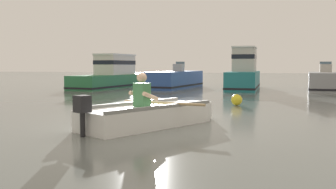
{
  "coord_description": "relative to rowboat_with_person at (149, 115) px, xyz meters",
  "views": [
    {
      "loc": [
        2.78,
        -8.21,
        1.34
      ],
      "look_at": [
        0.08,
        1.44,
        0.55
      ],
      "focal_mm": 39.57,
      "sensor_mm": 36.0,
      "label": 1
    }
  ],
  "objects": [
    {
      "name": "ground_plane",
      "position": [
        -0.2,
        0.5,
        -0.25
      ],
      "size": [
        120.0,
        120.0,
        0.0
      ],
      "primitive_type": "plane",
      "color": "slate"
    },
    {
      "name": "rowboat_with_person",
      "position": [
        0.0,
        0.0,
        0.0
      ],
      "size": [
        2.51,
        3.47,
        1.19
      ],
      "color": "white",
      "rests_on": "ground"
    },
    {
      "name": "moored_boat_green",
      "position": [
        -6.77,
        13.07,
        0.5
      ],
      "size": [
        2.53,
        6.75,
        2.04
      ],
      "color": "#287042",
      "rests_on": "ground"
    },
    {
      "name": "moored_boat_blue",
      "position": [
        -2.89,
        13.63,
        0.22
      ],
      "size": [
        2.34,
        5.5,
        1.57
      ],
      "color": "#2D519E",
      "rests_on": "ground"
    },
    {
      "name": "moored_boat_teal",
      "position": [
        1.08,
        13.55,
        0.63
      ],
      "size": [
        1.64,
        5.37,
        2.4
      ],
      "color": "#1E727A",
      "rests_on": "ground"
    },
    {
      "name": "moored_boat_grey",
      "position": [
        5.38,
        13.56,
        0.22
      ],
      "size": [
        2.1,
        4.78,
        1.55
      ],
      "color": "gray",
      "rests_on": "ground"
    },
    {
      "name": "mooring_buoy",
      "position": [
        1.47,
        4.8,
        -0.06
      ],
      "size": [
        0.37,
        0.37,
        0.37
      ],
      "primitive_type": "sphere",
      "color": "yellow",
      "rests_on": "ground"
    }
  ]
}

